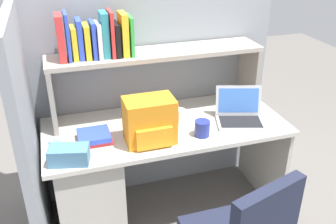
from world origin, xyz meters
TOP-DOWN VIEW (x-y plane):
  - ground_plane at (0.00, 0.00)m, footprint 8.00×8.00m
  - desk at (-0.39, 0.00)m, footprint 1.60×0.70m
  - cubicle_partition_rear at (0.00, 0.38)m, footprint 1.84×0.05m
  - cubicle_partition_left at (-0.85, -0.05)m, footprint 0.05×1.06m
  - overhead_hutch at (0.00, 0.20)m, footprint 1.44×0.28m
  - reference_books_on_shelf at (-0.39, 0.20)m, footprint 0.45×0.18m
  - laptop at (0.49, -0.09)m, footprint 0.37×0.34m
  - backpack at (-0.15, -0.17)m, footprint 0.30×0.23m
  - computer_mouse at (-0.70, -0.08)m, footprint 0.10×0.12m
  - paper_cup at (0.10, 0.00)m, footprint 0.08×0.08m
  - tissue_box at (-0.64, -0.26)m, footprint 0.24×0.17m
  - snack_canister at (0.18, -0.20)m, footprint 0.10×0.10m
  - desk_book_stack at (-0.48, -0.06)m, footprint 0.20×0.20m

SIDE VIEW (x-z plane):
  - ground_plane at x=0.00m, z-range 0.00..0.00m
  - desk at x=-0.39m, z-range 0.04..0.77m
  - computer_mouse at x=-0.70m, z-range 0.73..0.76m
  - desk_book_stack at x=-0.48m, z-range 0.73..0.79m
  - cubicle_partition_rear at x=0.00m, z-range 0.00..1.55m
  - cubicle_partition_left at x=-0.85m, z-range 0.00..1.55m
  - tissue_box at x=-0.64m, z-range 0.73..0.83m
  - paper_cup at x=0.10m, z-range 0.73..0.83m
  - laptop at x=0.49m, z-range 0.67..0.89m
  - snack_canister at x=0.18m, z-range 0.73..0.83m
  - backpack at x=-0.15m, z-range 0.73..1.01m
  - overhead_hutch at x=0.00m, z-range 0.86..1.31m
  - reference_books_on_shelf at x=-0.39m, z-range 1.16..1.45m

